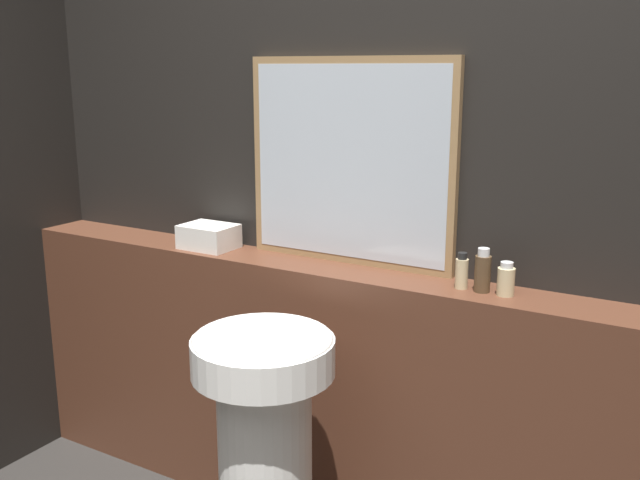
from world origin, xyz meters
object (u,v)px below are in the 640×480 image
pedestal_sink (265,451)px  towel_stack (209,236)px  mirror (349,163)px  conditioner_bottle (483,272)px  shampoo_bottle (462,272)px  lotion_bottle (506,280)px

pedestal_sink → towel_stack: (-0.56, 0.44, 0.52)m
pedestal_sink → towel_stack: bearing=141.6°
mirror → towel_stack: 0.64m
towel_stack → conditioner_bottle: bearing=0.0°
towel_stack → conditioner_bottle: conditioner_bottle is taller
shampoo_bottle → mirror: bearing=168.7°
mirror → towel_stack: bearing=-170.8°
conditioner_bottle → shampoo_bottle: bearing=180.0°
mirror → conditioner_bottle: (0.52, -0.09, -0.29)m
shampoo_bottle → towel_stack: bearing=180.0°
towel_stack → lotion_bottle: lotion_bottle is taller
towel_stack → conditioner_bottle: (1.07, 0.00, 0.02)m
towel_stack → lotion_bottle: bearing=0.0°
mirror → shampoo_bottle: 0.55m
mirror → conditioner_bottle: mirror is taller
shampoo_bottle → lotion_bottle: bearing=0.0°
towel_stack → pedestal_sink: bearing=-38.4°
pedestal_sink → lotion_bottle: lotion_bottle is taller
shampoo_bottle → lotion_bottle: 0.14m
conditioner_bottle → lotion_bottle: conditioner_bottle is taller
shampoo_bottle → conditioner_bottle: 0.07m
pedestal_sink → shampoo_bottle: (0.45, 0.44, 0.53)m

